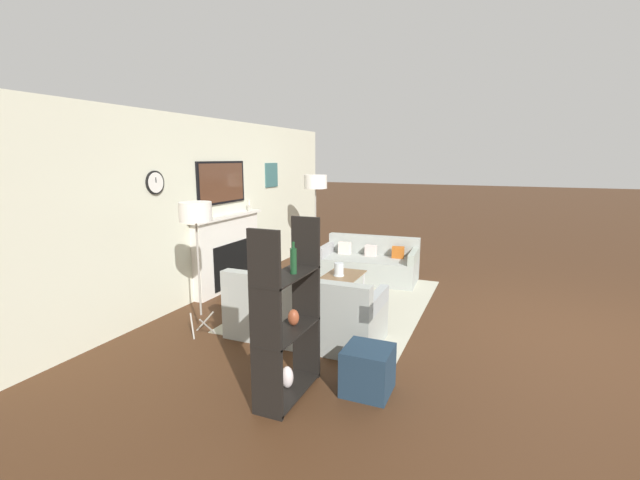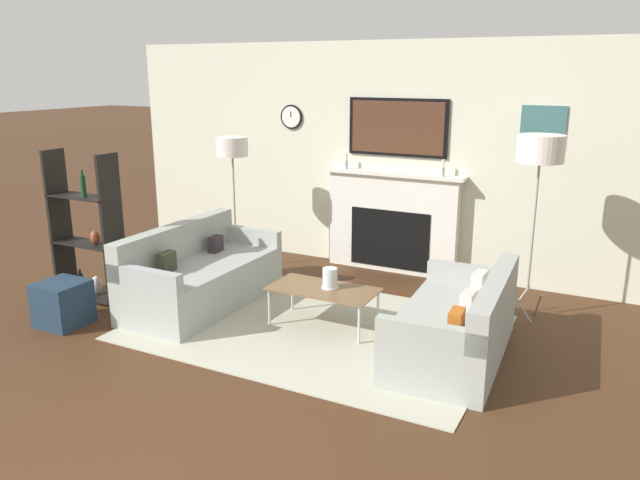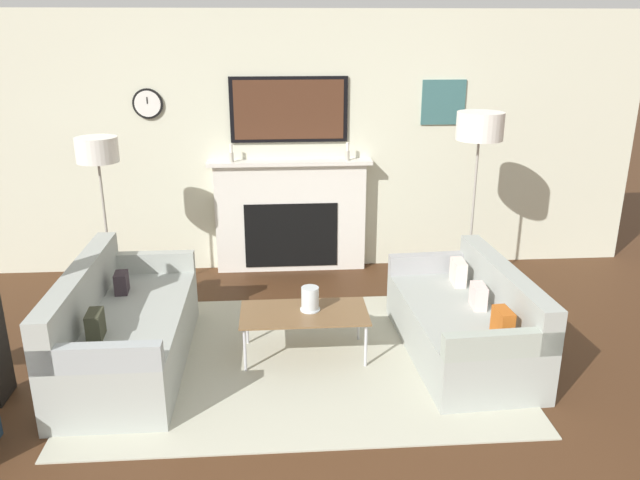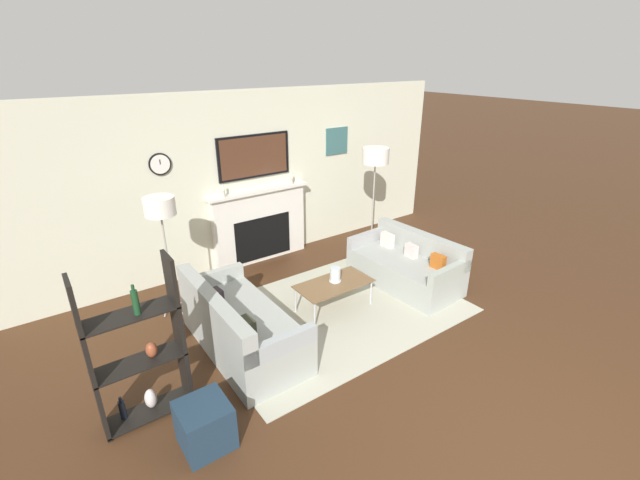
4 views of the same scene
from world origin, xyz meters
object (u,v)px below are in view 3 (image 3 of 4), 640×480
(coffee_table, at_px, (304,315))
(hurricane_candle, at_px, (310,300))
(couch_left, at_px, (124,332))
(floor_lamp_left, at_px, (97,153))
(floor_lamp_right, at_px, (480,129))
(couch_right, at_px, (466,323))

(coffee_table, relative_size, hurricane_candle, 5.20)
(couch_left, relative_size, floor_lamp_left, 1.11)
(floor_lamp_left, xyz_separation_m, floor_lamp_right, (3.45, -0.00, 0.18))
(coffee_table, height_order, hurricane_candle, hurricane_candle)
(floor_lamp_left, bearing_deg, floor_lamp_right, -0.00)
(floor_lamp_left, bearing_deg, couch_right, -21.08)
(couch_right, height_order, coffee_table, couch_right)
(couch_right, distance_m, coffee_table, 1.31)
(couch_left, height_order, couch_right, couch_left)
(couch_right, relative_size, hurricane_candle, 8.61)
(couch_left, xyz_separation_m, floor_lamp_right, (3.08, 1.19, 1.35))
(couch_left, distance_m, hurricane_candle, 1.47)
(hurricane_candle, height_order, floor_lamp_left, floor_lamp_left)
(couch_left, bearing_deg, coffee_table, 2.82)
(hurricane_candle, relative_size, floor_lamp_left, 0.12)
(couch_right, bearing_deg, hurricane_candle, 175.28)
(hurricane_candle, xyz_separation_m, floor_lamp_left, (-1.83, 1.08, 1.00))
(couch_right, bearing_deg, coffee_table, 177.11)
(coffee_table, xyz_separation_m, floor_lamp_left, (-1.78, 1.12, 1.11))
(coffee_table, bearing_deg, hurricane_candle, 37.31)
(hurricane_candle, bearing_deg, coffee_table, -142.69)
(floor_lamp_right, bearing_deg, couch_left, -158.86)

